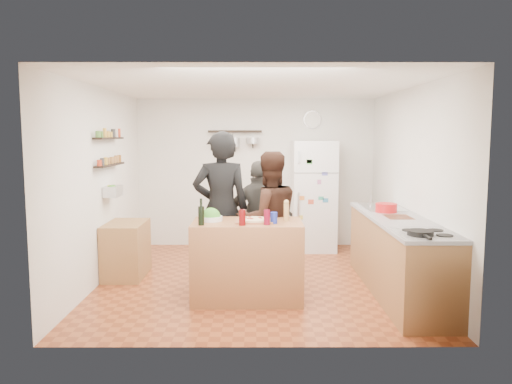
{
  "coord_description": "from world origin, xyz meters",
  "views": [
    {
      "loc": [
        -0.01,
        -6.38,
        1.89
      ],
      "look_at": [
        0.0,
        0.1,
        1.15
      ],
      "focal_mm": 35.0,
      "sensor_mm": 36.0,
      "label": 1
    }
  ],
  "objects_px": {
    "salad_bowl": "(211,218)",
    "wall_clock": "(312,120)",
    "person_center": "(269,220)",
    "skillet": "(420,233)",
    "salt_canister": "(274,218)",
    "person_back": "(260,219)",
    "side_table": "(126,250)",
    "fridge": "(314,196)",
    "person_left": "(221,209)",
    "counter_run": "(398,256)",
    "wine_bottle": "(201,216)",
    "red_bowl": "(386,208)",
    "prep_island": "(247,261)",
    "pepper_mill": "(286,212)"
  },
  "relations": [
    {
      "from": "wine_bottle",
      "to": "pepper_mill",
      "type": "distance_m",
      "value": 0.99
    },
    {
      "from": "person_center",
      "to": "person_back",
      "type": "bearing_deg",
      "value": -93.7
    },
    {
      "from": "skillet",
      "to": "red_bowl",
      "type": "xyz_separation_m",
      "value": [
        0.05,
        1.47,
        0.03
      ]
    },
    {
      "from": "red_bowl",
      "to": "salt_canister",
      "type": "bearing_deg",
      "value": -152.62
    },
    {
      "from": "person_back",
      "to": "prep_island",
      "type": "bearing_deg",
      "value": 86.79
    },
    {
      "from": "person_back",
      "to": "wall_clock",
      "type": "height_order",
      "value": "wall_clock"
    },
    {
      "from": "prep_island",
      "to": "salad_bowl",
      "type": "bearing_deg",
      "value": 173.21
    },
    {
      "from": "person_center",
      "to": "skillet",
      "type": "xyz_separation_m",
      "value": [
        1.44,
        -1.34,
        0.1
      ]
    },
    {
      "from": "salad_bowl",
      "to": "wall_clock",
      "type": "distance_m",
      "value": 3.39
    },
    {
      "from": "prep_island",
      "to": "salad_bowl",
      "type": "xyz_separation_m",
      "value": [
        -0.42,
        0.05,
        0.48
      ]
    },
    {
      "from": "person_left",
      "to": "salt_canister",
      "type": "bearing_deg",
      "value": 124.42
    },
    {
      "from": "pepper_mill",
      "to": "counter_run",
      "type": "height_order",
      "value": "pepper_mill"
    },
    {
      "from": "wine_bottle",
      "to": "red_bowl",
      "type": "distance_m",
      "value": 2.41
    },
    {
      "from": "salad_bowl",
      "to": "red_bowl",
      "type": "distance_m",
      "value": 2.25
    },
    {
      "from": "fridge",
      "to": "side_table",
      "type": "relative_size",
      "value": 2.25
    },
    {
      "from": "counter_run",
      "to": "salad_bowl",
      "type": "bearing_deg",
      "value": -175.64
    },
    {
      "from": "salt_canister",
      "to": "person_left",
      "type": "height_order",
      "value": "person_left"
    },
    {
      "from": "wine_bottle",
      "to": "person_center",
      "type": "height_order",
      "value": "person_center"
    },
    {
      "from": "salt_canister",
      "to": "skillet",
      "type": "xyz_separation_m",
      "value": [
        1.4,
        -0.71,
        -0.03
      ]
    },
    {
      "from": "wine_bottle",
      "to": "salt_canister",
      "type": "height_order",
      "value": "wine_bottle"
    },
    {
      "from": "person_center",
      "to": "fridge",
      "type": "xyz_separation_m",
      "value": [
        0.79,
        2.01,
        0.05
      ]
    },
    {
      "from": "wall_clock",
      "to": "side_table",
      "type": "relative_size",
      "value": 0.37
    },
    {
      "from": "prep_island",
      "to": "wall_clock",
      "type": "bearing_deg",
      "value": 69.73
    },
    {
      "from": "salt_canister",
      "to": "side_table",
      "type": "bearing_deg",
      "value": 151.39
    },
    {
      "from": "salt_canister",
      "to": "person_back",
      "type": "relative_size",
      "value": 0.08
    },
    {
      "from": "wine_bottle",
      "to": "salt_canister",
      "type": "distance_m",
      "value": 0.81
    },
    {
      "from": "wall_clock",
      "to": "person_center",
      "type": "bearing_deg",
      "value": -108.62
    },
    {
      "from": "salad_bowl",
      "to": "person_left",
      "type": "bearing_deg",
      "value": 81.19
    },
    {
      "from": "salt_canister",
      "to": "fridge",
      "type": "relative_size",
      "value": 0.07
    },
    {
      "from": "pepper_mill",
      "to": "salt_canister",
      "type": "xyz_separation_m",
      "value": [
        -0.15,
        -0.17,
        -0.03
      ]
    },
    {
      "from": "person_left",
      "to": "counter_run",
      "type": "xyz_separation_m",
      "value": [
        2.14,
        -0.36,
        -0.52
      ]
    },
    {
      "from": "salt_canister",
      "to": "skillet",
      "type": "height_order",
      "value": "salt_canister"
    },
    {
      "from": "wine_bottle",
      "to": "salt_canister",
      "type": "xyz_separation_m",
      "value": [
        0.8,
        0.1,
        -0.04
      ]
    },
    {
      "from": "side_table",
      "to": "wall_clock",
      "type": "bearing_deg",
      "value": 35.41
    },
    {
      "from": "salad_bowl",
      "to": "fridge",
      "type": "relative_size",
      "value": 0.15
    },
    {
      "from": "side_table",
      "to": "counter_run",
      "type": "bearing_deg",
      "value": -11.79
    },
    {
      "from": "salad_bowl",
      "to": "counter_run",
      "type": "height_order",
      "value": "salad_bowl"
    },
    {
      "from": "person_back",
      "to": "counter_run",
      "type": "height_order",
      "value": "person_back"
    },
    {
      "from": "salad_bowl",
      "to": "person_back",
      "type": "relative_size",
      "value": 0.17
    },
    {
      "from": "pepper_mill",
      "to": "person_back",
      "type": "distance_m",
      "value": 1.0
    },
    {
      "from": "wine_bottle",
      "to": "fridge",
      "type": "distance_m",
      "value": 3.15
    },
    {
      "from": "prep_island",
      "to": "counter_run",
      "type": "height_order",
      "value": "prep_island"
    },
    {
      "from": "salad_bowl",
      "to": "pepper_mill",
      "type": "xyz_separation_m",
      "value": [
        0.87,
        0.0,
        0.07
      ]
    },
    {
      "from": "person_left",
      "to": "side_table",
      "type": "relative_size",
      "value": 2.42
    },
    {
      "from": "prep_island",
      "to": "pepper_mill",
      "type": "relative_size",
      "value": 6.41
    },
    {
      "from": "salt_canister",
      "to": "wall_clock",
      "type": "distance_m",
      "value": 3.28
    },
    {
      "from": "pepper_mill",
      "to": "salt_canister",
      "type": "bearing_deg",
      "value": -131.42
    },
    {
      "from": "pepper_mill",
      "to": "wall_clock",
      "type": "distance_m",
      "value": 3.08
    },
    {
      "from": "person_back",
      "to": "skillet",
      "type": "relative_size",
      "value": 6.15
    },
    {
      "from": "prep_island",
      "to": "fridge",
      "type": "height_order",
      "value": "fridge"
    }
  ]
}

